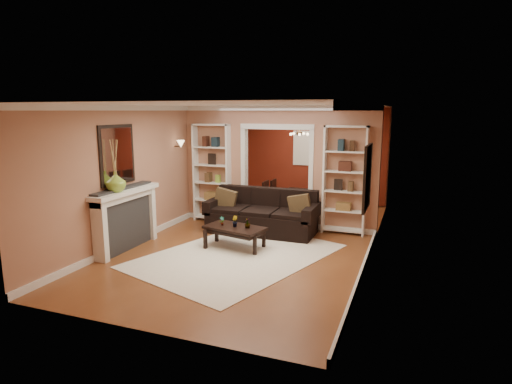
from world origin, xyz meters
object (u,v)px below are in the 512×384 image
at_px(bookshelf_left, 212,173).
at_px(dining_table, 298,203).
at_px(coffee_table, 235,237).
at_px(bookshelf_right, 345,181).
at_px(fireplace, 127,220).
at_px(sofa, 262,212).

relative_size(bookshelf_left, dining_table, 1.55).
xyz_separation_m(coffee_table, bookshelf_right, (1.77, 1.76, 0.94)).
relative_size(bookshelf_left, fireplace, 1.35).
xyz_separation_m(sofa, dining_table, (0.24, 2.08, -0.20)).
height_order(coffee_table, fireplace, fireplace).
height_order(bookshelf_left, dining_table, bookshelf_left).
bearing_deg(fireplace, bookshelf_left, 77.95).
distance_m(bookshelf_left, bookshelf_right, 3.10).
height_order(coffee_table, dining_table, dining_table).
distance_m(sofa, coffee_table, 1.21).
height_order(sofa, coffee_table, sofa).
relative_size(coffee_table, bookshelf_left, 0.49).
relative_size(sofa, coffee_table, 2.11).
xyz_separation_m(sofa, fireplace, (-1.99, -1.95, 0.12)).
xyz_separation_m(bookshelf_left, dining_table, (1.69, 1.50, -0.89)).
relative_size(bookshelf_left, bookshelf_right, 1.00).
bearing_deg(sofa, bookshelf_right, 19.39).
xyz_separation_m(bookshelf_left, bookshelf_right, (3.10, 0.00, 0.00)).
bearing_deg(coffee_table, bookshelf_left, 139.84).
relative_size(coffee_table, bookshelf_right, 0.49).
relative_size(sofa, bookshelf_right, 1.03).
distance_m(bookshelf_right, fireplace, 4.47).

